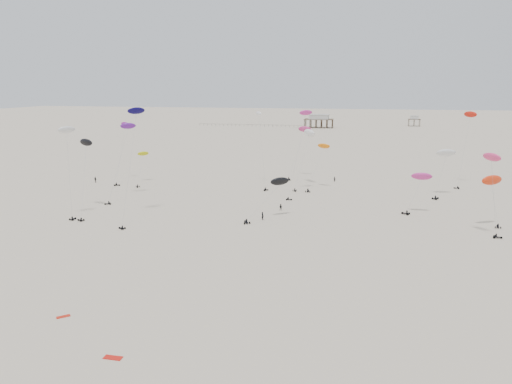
% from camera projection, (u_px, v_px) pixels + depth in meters
% --- Properties ---
extents(ground_plane, '(900.00, 900.00, 0.00)m').
position_uv_depth(ground_plane, '(310.00, 156.00, 222.30)').
color(ground_plane, beige).
extents(pavilion_main, '(21.00, 13.00, 9.80)m').
position_uv_depth(pavilion_main, '(319.00, 122.00, 366.74)').
color(pavilion_main, brown).
rests_on(pavilion_main, ground).
extents(pavilion_small, '(9.00, 7.00, 8.00)m').
position_uv_depth(pavilion_small, '(414.00, 122.00, 380.92)').
color(pavilion_small, brown).
rests_on(pavilion_small, ground).
extents(pier_fence, '(80.20, 0.20, 1.50)m').
position_uv_depth(pier_fence, '(250.00, 125.00, 378.34)').
color(pier_fence, black).
rests_on(pier_fence, ground).
extents(rig_0, '(5.37, 13.34, 13.34)m').
position_uv_depth(rig_0, '(142.00, 161.00, 160.15)').
color(rig_0, black).
rests_on(rig_0, ground).
extents(rig_1, '(6.64, 11.36, 14.68)m').
position_uv_depth(rig_1, '(319.00, 160.00, 150.26)').
color(rig_1, black).
rests_on(rig_1, ground).
extents(rig_2, '(7.01, 13.37, 23.85)m').
position_uv_depth(rig_2, '(468.00, 126.00, 155.71)').
color(rig_2, black).
rests_on(rig_2, ground).
extents(rig_3, '(7.08, 15.53, 25.08)m').
position_uv_depth(rig_3, '(262.00, 145.00, 153.86)').
color(rig_3, black).
rests_on(rig_3, ground).
extents(rig_4, '(7.10, 12.25, 18.31)m').
position_uv_depth(rig_4, '(302.00, 138.00, 169.60)').
color(rig_4, black).
rests_on(rig_4, ground).
extents(rig_5, '(5.38, 7.42, 21.68)m').
position_uv_depth(rig_5, '(68.00, 148.00, 116.85)').
color(rig_5, black).
rests_on(rig_5, ground).
extents(rig_6, '(5.87, 17.24, 19.87)m').
position_uv_depth(rig_6, '(308.00, 138.00, 155.96)').
color(rig_6, black).
rests_on(rig_6, ground).
extents(rig_7, '(5.49, 17.19, 26.41)m').
position_uv_depth(rig_7, '(303.00, 128.00, 143.85)').
color(rig_7, black).
rests_on(rig_7, ground).
extents(rig_8, '(9.91, 11.72, 12.43)m').
position_uv_depth(rig_8, '(272.00, 190.00, 117.46)').
color(rig_8, black).
rests_on(rig_8, ground).
extents(rig_9, '(8.84, 16.01, 21.29)m').
position_uv_depth(rig_9, '(85.00, 154.00, 124.74)').
color(rig_9, black).
rests_on(rig_9, ground).
extents(rig_10, '(7.21, 5.76, 10.27)m').
position_uv_depth(rig_10, '(419.00, 183.00, 122.07)').
color(rig_10, black).
rests_on(rig_10, ground).
extents(rig_11, '(5.56, 14.95, 21.80)m').
position_uv_depth(rig_11, '(122.00, 149.00, 161.51)').
color(rig_11, black).
rests_on(rig_11, ground).
extents(rig_12, '(4.62, 16.54, 22.74)m').
position_uv_depth(rig_12, '(125.00, 139.00, 138.89)').
color(rig_12, black).
rests_on(rig_12, ground).
extents(rig_13, '(5.03, 5.76, 17.58)m').
position_uv_depth(rig_13, '(493.00, 172.00, 102.31)').
color(rig_13, black).
rests_on(rig_13, ground).
extents(rig_14, '(5.43, 4.97, 11.59)m').
position_uv_depth(rig_14, '(493.00, 186.00, 110.26)').
color(rig_14, black).
rests_on(rig_14, ground).
extents(rig_15, '(7.22, 10.91, 14.13)m').
position_uv_depth(rig_15, '(445.00, 160.00, 141.09)').
color(rig_15, black).
rests_on(rig_15, ground).
extents(rig_16, '(5.43, 17.70, 27.86)m').
position_uv_depth(rig_16, '(134.00, 128.00, 116.99)').
color(rig_16, black).
rests_on(rig_16, ground).
extents(spectator_0, '(0.99, 0.99, 2.28)m').
position_uv_depth(spectator_0, '(263.00, 220.00, 116.73)').
color(spectator_0, black).
rests_on(spectator_0, ground).
extents(spectator_1, '(1.07, 0.85, 1.92)m').
position_uv_depth(spectator_1, '(281.00, 210.00, 125.66)').
color(spectator_1, black).
rests_on(spectator_1, ground).
extents(spectator_2, '(1.48, 1.15, 2.22)m').
position_uv_depth(spectator_2, '(96.00, 182.00, 161.58)').
color(spectator_2, black).
rests_on(spectator_2, ground).
extents(spectator_3, '(0.88, 0.78, 2.01)m').
position_uv_depth(spectator_3, '(334.00, 182.00, 162.63)').
color(spectator_3, black).
rests_on(spectator_3, ground).
extents(grounded_kite_a, '(2.20, 0.90, 0.08)m').
position_uv_depth(grounded_kite_a, '(113.00, 358.00, 57.74)').
color(grounded_kite_a, red).
rests_on(grounded_kite_a, ground).
extents(grounded_kite_b, '(1.81, 1.71, 0.07)m').
position_uv_depth(grounded_kite_b, '(63.00, 317.00, 68.00)').
color(grounded_kite_b, red).
rests_on(grounded_kite_b, ground).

